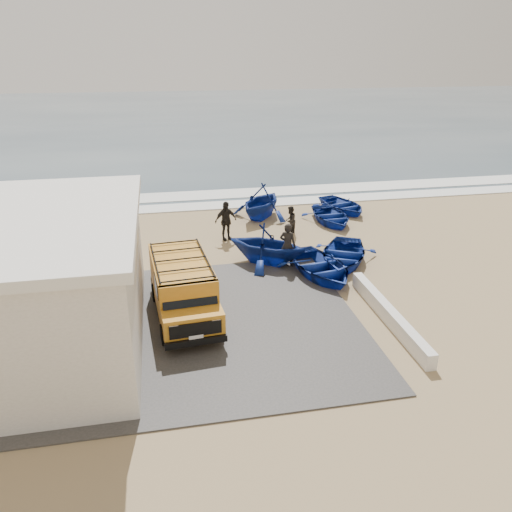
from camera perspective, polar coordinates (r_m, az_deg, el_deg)
ground at (r=19.53m, az=-2.40°, el=-4.55°), size 160.00×160.00×0.00m
slab at (r=17.61m, az=-7.89°, el=-7.94°), size 12.00×10.00×0.05m
ocean at (r=73.76m, az=-9.35°, el=15.50°), size 180.00×88.00×0.01m
surf_line at (r=30.61m, az=-5.87°, el=5.69°), size 180.00×1.60×0.06m
surf_wash at (r=33.00m, az=-6.30°, el=6.92°), size 180.00×2.20×0.04m
building at (r=17.35m, az=-26.72°, el=-2.87°), size 8.40×9.40×4.30m
parapet at (r=18.24m, az=14.93°, el=-6.49°), size 0.35×6.00×0.55m
van at (r=17.81m, az=-8.34°, el=-3.48°), size 2.36×5.12×2.13m
boat_near_left at (r=21.16m, az=7.35°, el=-1.20°), size 3.59×4.53×0.85m
boat_near_right at (r=22.56m, az=9.90°, el=0.17°), size 4.35×4.86×0.83m
boat_mid_left at (r=21.99m, az=1.28°, el=1.36°), size 4.62×4.49×1.86m
boat_mid_right at (r=27.76m, az=8.55°, el=4.51°), size 2.79×3.78×0.76m
boat_far_left at (r=28.12m, az=0.57°, el=6.29°), size 4.81×4.91×1.96m
boat_far_right at (r=29.87m, az=9.83°, el=5.75°), size 3.50×4.24×0.76m
fisherman_front at (r=21.74m, az=3.63°, el=1.25°), size 0.87×0.79×1.99m
fisherman_middle at (r=25.67m, az=3.93°, el=4.07°), size 0.87×0.92×1.50m
fisherman_back at (r=24.84m, az=-3.48°, el=4.04°), size 1.26×0.84×1.99m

